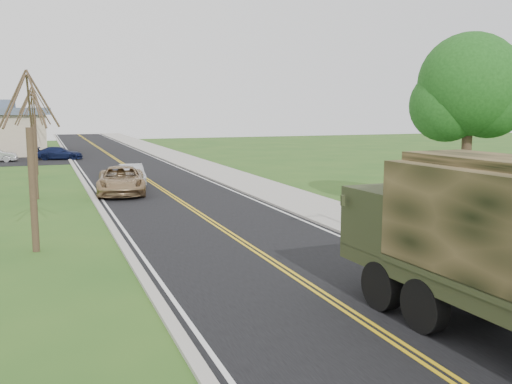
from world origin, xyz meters
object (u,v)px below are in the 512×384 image
suv_champagne (121,180)px  pickup_navy (486,203)px  military_truck (501,237)px  sedan_silver (132,175)px

suv_champagne → pickup_navy: suv_champagne is taller
pickup_navy → military_truck: bearing=134.4°
military_truck → pickup_navy: size_ratio=1.57×
military_truck → sedan_silver: (-3.49, 27.12, -1.55)m
suv_champagne → pickup_navy: 19.16m
military_truck → pickup_navy: bearing=45.1°
military_truck → sedan_silver: military_truck is taller
sedan_silver → pickup_navy: (12.84, -16.65, 0.07)m
sedan_silver → pickup_navy: 21.03m
military_truck → pickup_navy: 14.12m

